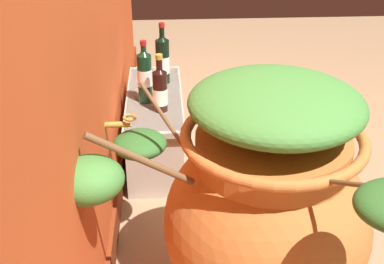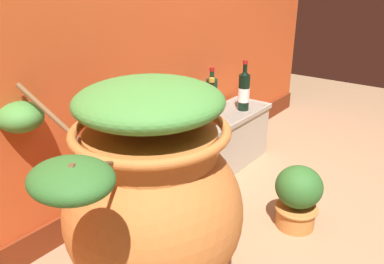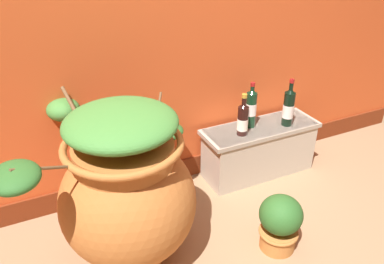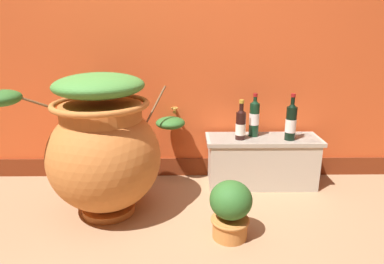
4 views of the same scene
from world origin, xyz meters
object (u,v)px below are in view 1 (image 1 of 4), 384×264
wine_bottle_right (160,89)px  wine_bottle_left (163,59)px  terracotta_urn (265,206)px  wine_bottle_middle (145,75)px  potted_shrub (292,155)px

wine_bottle_right → wine_bottle_left: bearing=-2.5°
terracotta_urn → wine_bottle_right: terracotta_urn is taller
wine_bottle_left → wine_bottle_middle: wine_bottle_left is taller
terracotta_urn → wine_bottle_middle: (1.02, 0.43, 0.07)m
terracotta_urn → wine_bottle_right: bearing=20.9°
terracotta_urn → wine_bottle_middle: bearing=22.6°
terracotta_urn → wine_bottle_left: (1.27, 0.33, 0.07)m
wine_bottle_left → wine_bottle_right: wine_bottle_left is taller
wine_bottle_right → wine_bottle_middle: bearing=34.4°
terracotta_urn → wine_bottle_middle: 1.11m
wine_bottle_middle → wine_bottle_right: 0.14m
wine_bottle_middle → potted_shrub: 0.85m
terracotta_urn → potted_shrub: size_ratio=3.10×
terracotta_urn → wine_bottle_right: (0.91, 0.35, 0.04)m
wine_bottle_right → terracotta_urn: bearing=-159.1°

